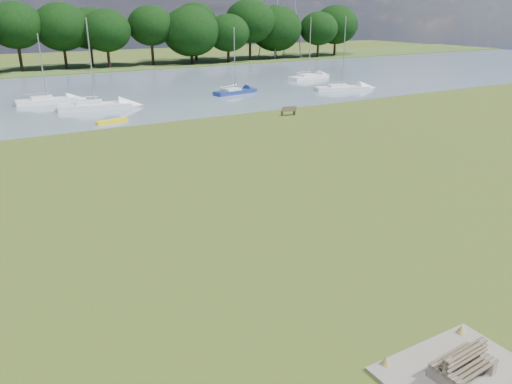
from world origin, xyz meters
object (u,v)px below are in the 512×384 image
riverbank_bench (289,111)px  sailboat_4 (309,76)px  kayak (112,121)px  sailboat_5 (235,90)px  sailboat_0 (341,87)px  sailboat_7 (95,104)px  sailboat_6 (46,99)px  bench_pair (463,364)px

riverbank_bench → sailboat_4: (17.27, 20.59, 0.06)m
sailboat_4 → kayak: bearing=-165.1°
riverbank_bench → sailboat_5: 14.07m
sailboat_0 → sailboat_7: bearing=-168.6°
sailboat_5 → sailboat_0: bearing=-28.7°
sailboat_6 → sailboat_7: bearing=-56.8°
bench_pair → riverbank_bench: bearing=60.0°
kayak → sailboat_7: sailboat_7 is taller
sailboat_7 → riverbank_bench: bearing=-26.0°
kayak → sailboat_6: 13.79m
riverbank_bench → sailboat_5: sailboat_5 is taller
kayak → sailboat_4: 36.46m
sailboat_5 → sailboat_6: bearing=157.3°
bench_pair → sailboat_0: bearing=50.5°
riverbank_bench → kayak: bearing=173.9°
kayak → sailboat_0: size_ratio=0.32×
riverbank_bench → sailboat_7: sailboat_7 is taller
sailboat_4 → sailboat_7: 33.69m
sailboat_4 → sailboat_5: sailboat_4 is taller
sailboat_0 → sailboat_5: bearing=178.8°
kayak → sailboat_5: sailboat_5 is taller
sailboat_0 → riverbank_bench: bearing=-129.2°
sailboat_0 → sailboat_5: size_ratio=1.16×
bench_pair → sailboat_7: sailboat_7 is taller
sailboat_5 → sailboat_7: sailboat_7 is taller
kayak → sailboat_0: (30.24, 4.67, 0.29)m
bench_pair → sailboat_6: sailboat_6 is taller
riverbank_bench → sailboat_7: (-15.45, 12.59, 0.11)m
kayak → sailboat_0: 30.60m
sailboat_0 → sailboat_4: bearing=92.5°
sailboat_7 → sailboat_4: bearing=26.9°
sailboat_4 → sailboat_0: bearing=-114.5°
bench_pair → sailboat_7: bearing=85.3°
kayak → sailboat_6: (-3.52, 13.33, 0.33)m
bench_pair → sailboat_5: sailboat_5 is taller
sailboat_4 → riverbank_bench: bearing=-140.2°
sailboat_0 → sailboat_6: 34.85m
bench_pair → sailboat_0: size_ratio=0.21×
sailboat_0 → sailboat_7: (-29.96, 2.82, 0.08)m
bench_pair → riverbank_bench: size_ratio=1.19×
bench_pair → kayak: 38.00m
kayak → sailboat_7: size_ratio=0.32×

